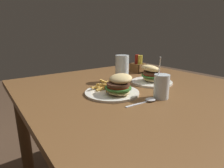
% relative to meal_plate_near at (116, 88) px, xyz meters
% --- Properties ---
extents(dining_table, '(1.35, 1.14, 0.75)m').
position_rel_meal_plate_near_xyz_m(dining_table, '(0.05, 0.16, -0.14)').
color(dining_table, brown).
rests_on(dining_table, ground_plane).
extents(meal_plate_near, '(0.26, 0.26, 0.11)m').
position_rel_meal_plate_near_xyz_m(meal_plate_near, '(0.00, 0.00, 0.00)').
color(meal_plate_near, silver).
rests_on(meal_plate_near, dining_table).
extents(beer_glass, '(0.08, 0.08, 0.16)m').
position_rel_meal_plate_near_xyz_m(beer_glass, '(-0.18, 0.18, 0.04)').
color(beer_glass, silver).
rests_on(beer_glass, dining_table).
extents(juice_glass, '(0.07, 0.07, 0.19)m').
position_rel_meal_plate_near_xyz_m(juice_glass, '(0.16, 0.14, 0.02)').
color(juice_glass, silver).
rests_on(juice_glass, dining_table).
extents(spoon, '(0.04, 0.16, 0.01)m').
position_rel_meal_plate_near_xyz_m(spoon, '(0.16, 0.06, -0.03)').
color(spoon, silver).
rests_on(spoon, dining_table).
extents(meal_plate_far, '(0.24, 0.24, 0.12)m').
position_rel_meal_plate_near_xyz_m(meal_plate_far, '(-0.05, 0.30, 0.01)').
color(meal_plate_far, silver).
rests_on(meal_plate_far, dining_table).
extents(condiment_caddy, '(0.10, 0.08, 0.13)m').
position_rel_meal_plate_near_xyz_m(condiment_caddy, '(-0.31, 0.44, 0.01)').
color(condiment_caddy, brown).
rests_on(condiment_caddy, dining_table).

